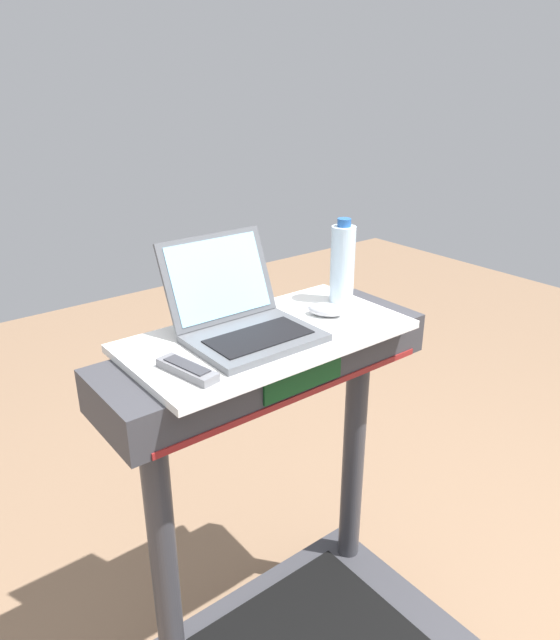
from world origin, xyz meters
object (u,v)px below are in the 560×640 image
(laptop, at_px, (243,318))
(water_bottle, at_px, (342,263))
(computer_mouse, at_px, (326,310))
(tv_remote, at_px, (187,369))

(laptop, distance_m, water_bottle, 0.37)
(laptop, distance_m, computer_mouse, 0.25)
(laptop, bearing_deg, water_bottle, 2.89)
(water_bottle, distance_m, tv_remote, 0.60)
(computer_mouse, distance_m, water_bottle, 0.16)
(laptop, relative_size, water_bottle, 1.31)
(laptop, bearing_deg, computer_mouse, -8.10)
(computer_mouse, height_order, water_bottle, water_bottle)
(laptop, bearing_deg, tv_remote, -156.85)
(laptop, xyz_separation_m, tv_remote, (-0.21, -0.10, -0.04))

